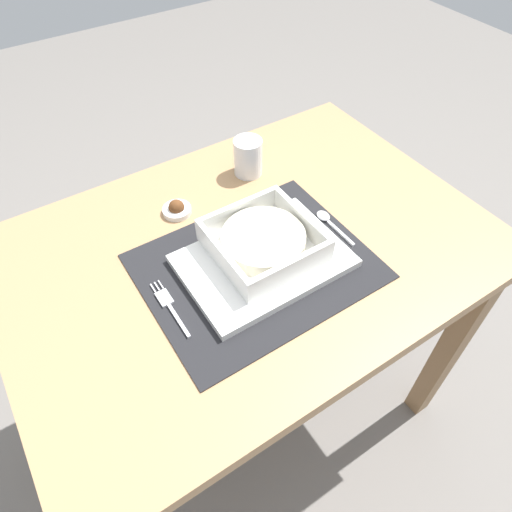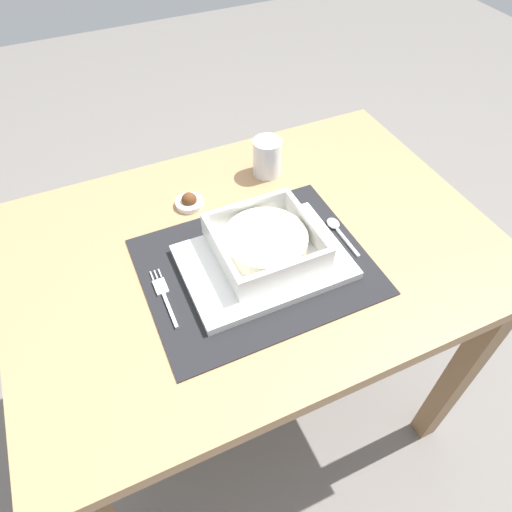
{
  "view_description": "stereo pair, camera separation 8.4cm",
  "coord_description": "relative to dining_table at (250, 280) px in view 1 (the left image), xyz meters",
  "views": [
    {
      "loc": [
        -0.33,
        -0.53,
        1.38
      ],
      "look_at": [
        -0.02,
        -0.05,
        0.75
      ],
      "focal_mm": 32.31,
      "sensor_mm": 36.0,
      "label": 1
    },
    {
      "loc": [
        -0.25,
        -0.57,
        1.38
      ],
      "look_at": [
        -0.02,
        -0.05,
        0.75
      ],
      "focal_mm": 32.31,
      "sensor_mm": 36.0,
      "label": 2
    }
  ],
  "objects": [
    {
      "name": "bread_knife",
      "position": [
        0.12,
        -0.07,
        0.12
      ],
      "size": [
        0.01,
        0.12,
        0.01
      ],
      "rotation": [
        0.0,
        0.0,
        -0.08
      ],
      "color": "#59331E",
      "rests_on": "placemat"
    },
    {
      "name": "spoon",
      "position": [
        0.17,
        -0.03,
        0.12
      ],
      "size": [
        0.02,
        0.11,
        0.01
      ],
      "rotation": [
        0.0,
        0.0,
        0.0
      ],
      "color": "silver",
      "rests_on": "placemat"
    },
    {
      "name": "porridge_bowl",
      "position": [
        0.01,
        -0.04,
        0.15
      ],
      "size": [
        0.19,
        0.19,
        0.05
      ],
      "color": "white",
      "rests_on": "serving_plate"
    },
    {
      "name": "condiment_saucer",
      "position": [
        -0.08,
        0.16,
        0.12
      ],
      "size": [
        0.06,
        0.06,
        0.03
      ],
      "color": "white",
      "rests_on": "dining_table"
    },
    {
      "name": "fork",
      "position": [
        -0.2,
        -0.05,
        0.12
      ],
      "size": [
        0.02,
        0.13,
        0.0
      ],
      "rotation": [
        0.0,
        0.0,
        -0.03
      ],
      "color": "silver",
      "rests_on": "placemat"
    },
    {
      "name": "drinking_glass",
      "position": [
        0.12,
        0.19,
        0.15
      ],
      "size": [
        0.06,
        0.06,
        0.09
      ],
      "color": "white",
      "rests_on": "dining_table"
    },
    {
      "name": "placemat",
      "position": [
        -0.02,
        -0.05,
        0.11
      ],
      "size": [
        0.42,
        0.33,
        0.0
      ],
      "primitive_type": "cube",
      "color": "black",
      "rests_on": "dining_table"
    },
    {
      "name": "ground_plane",
      "position": [
        0.0,
        0.0,
        -0.61
      ],
      "size": [
        6.0,
        6.0,
        0.0
      ],
      "primitive_type": "plane",
      "color": "slate"
    },
    {
      "name": "butter_knife",
      "position": [
        0.14,
        -0.05,
        0.12
      ],
      "size": [
        0.01,
        0.13,
        0.01
      ],
      "rotation": [
        0.0,
        0.0,
        -0.05
      ],
      "color": "black",
      "rests_on": "placemat"
    },
    {
      "name": "dining_table",
      "position": [
        0.0,
        0.0,
        0.0
      ],
      "size": [
        0.95,
        0.67,
        0.72
      ],
      "color": "#A37A51",
      "rests_on": "ground"
    },
    {
      "name": "serving_plate",
      "position": [
        -0.01,
        -0.06,
        0.12
      ],
      "size": [
        0.3,
        0.21,
        0.02
      ],
      "primitive_type": "cube",
      "color": "white",
      "rests_on": "placemat"
    }
  ]
}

